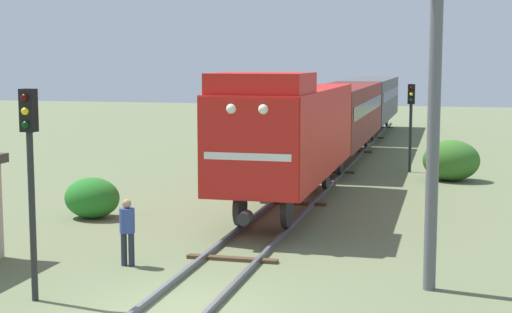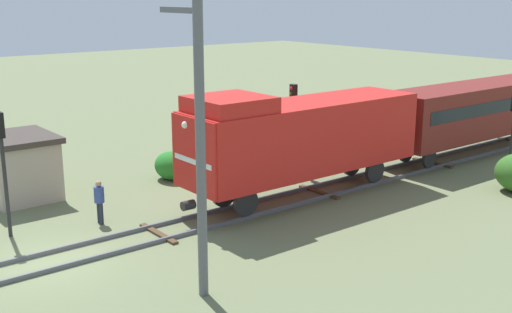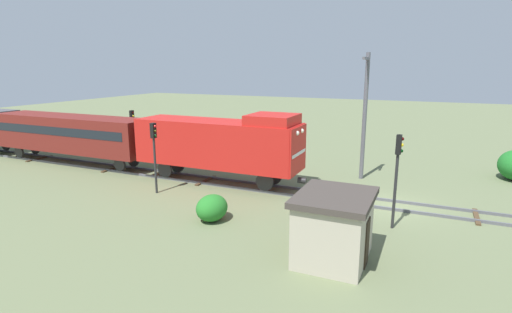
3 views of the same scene
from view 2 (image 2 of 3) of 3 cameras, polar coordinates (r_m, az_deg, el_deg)
name	(u,v)px [view 2 (image 2 of 3)]	position (r m, az deg, el deg)	size (l,w,h in m)	color
ground_plane	(50,263)	(22.20, -17.85, -8.99)	(145.48, 145.48, 0.00)	#66704C
railway_track	(50,261)	(22.17, -17.86, -8.81)	(2.40, 96.99, 0.16)	#595960
locomotive	(301,135)	(26.86, 3.99, 1.92)	(2.90, 11.60, 4.60)	red
passenger_car_leading	(482,107)	(37.08, 19.45, 4.17)	(2.84, 14.00, 3.66)	maroon
traffic_signal_near	(2,152)	(24.09, -21.64, 0.38)	(0.32, 0.34, 4.54)	#262628
traffic_signal_mid	(293,112)	(31.00, 3.31, 4.01)	(0.32, 0.34, 4.32)	#262628
worker_near_track	(99,199)	(24.97, -13.76, -3.66)	(0.38, 0.38, 1.70)	#262B38
catenary_mast	(199,144)	(17.69, -5.06, 1.08)	(1.94, 0.28, 8.48)	#595960
relay_hut	(19,166)	(29.03, -20.32, -0.82)	(3.50, 2.90, 2.74)	#B2A893
bush_mid	(171,166)	(30.37, -7.52, -0.81)	(1.83, 1.50, 1.33)	#257526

